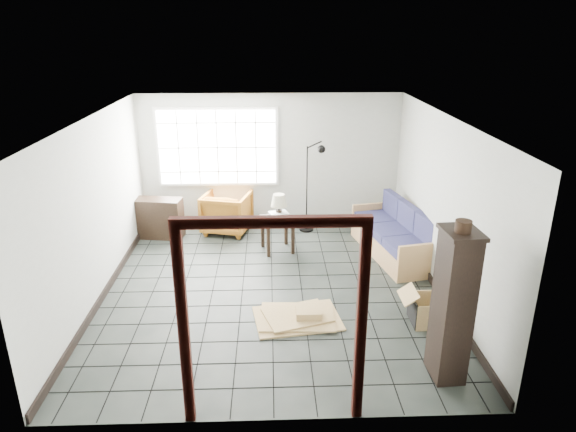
{
  "coord_description": "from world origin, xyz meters",
  "views": [
    {
      "loc": [
        -0.01,
        -6.92,
        3.78
      ],
      "look_at": [
        0.25,
        0.3,
        1.08
      ],
      "focal_mm": 32.0,
      "sensor_mm": 36.0,
      "label": 1
    }
  ],
  "objects_px": {
    "side_table": "(277,224)",
    "futon_sofa": "(397,237)",
    "tall_shelf": "(453,305)",
    "armchair": "(227,210)"
  },
  "relations": [
    {
      "from": "futon_sofa",
      "to": "tall_shelf",
      "type": "xyz_separation_m",
      "value": [
        -0.21,
        -3.3,
        0.58
      ]
    },
    {
      "from": "futon_sofa",
      "to": "armchair",
      "type": "height_order",
      "value": "futon_sofa"
    },
    {
      "from": "futon_sofa",
      "to": "tall_shelf",
      "type": "height_order",
      "value": "tall_shelf"
    },
    {
      "from": "futon_sofa",
      "to": "side_table",
      "type": "height_order",
      "value": "futon_sofa"
    },
    {
      "from": "futon_sofa",
      "to": "side_table",
      "type": "bearing_deg",
      "value": 161.3
    },
    {
      "from": "side_table",
      "to": "tall_shelf",
      "type": "xyz_separation_m",
      "value": [
        1.86,
        -3.55,
        0.42
      ]
    },
    {
      "from": "futon_sofa",
      "to": "tall_shelf",
      "type": "relative_size",
      "value": 1.2
    },
    {
      "from": "side_table",
      "to": "futon_sofa",
      "type": "bearing_deg",
      "value": -6.94
    },
    {
      "from": "armchair",
      "to": "tall_shelf",
      "type": "relative_size",
      "value": 0.48
    },
    {
      "from": "armchair",
      "to": "tall_shelf",
      "type": "height_order",
      "value": "tall_shelf"
    }
  ]
}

